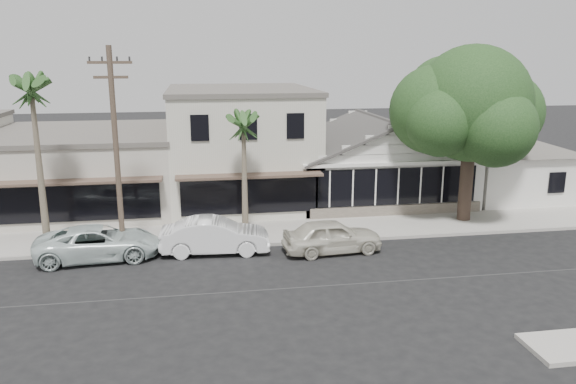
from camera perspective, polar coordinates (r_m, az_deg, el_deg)
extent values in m
plane|color=black|center=(22.03, 6.18, -9.32)|extent=(140.00, 140.00, 0.00)
cube|color=#9E9991|center=(27.70, -13.93, -4.59)|extent=(90.00, 3.50, 0.15)
cube|color=silver|center=(34.44, 8.76, 1.70)|extent=(10.00, 8.00, 3.00)
cube|color=black|center=(30.65, 11.11, 0.58)|extent=(8.80, 0.10, 2.00)
cube|color=#60564C|center=(31.00, 10.98, -1.93)|extent=(9.60, 0.18, 0.70)
cube|color=silver|center=(36.93, 21.45, 1.72)|extent=(6.00, 6.00, 3.00)
cube|color=beige|center=(33.52, -4.83, 4.53)|extent=(8.00, 10.00, 6.50)
cube|color=#B7B1A4|center=(34.23, -19.98, 1.98)|extent=(10.00, 10.00, 4.20)
cylinder|color=brown|center=(25.26, -17.03, 3.81)|extent=(0.24, 0.24, 9.00)
cube|color=brown|center=(24.93, -17.66, 12.44)|extent=(1.80, 0.12, 0.12)
cube|color=brown|center=(24.94, -17.56, 11.06)|extent=(1.40, 0.12, 0.12)
imported|color=beige|center=(25.14, 4.51, -4.49)|extent=(4.54, 2.13, 1.50)
imported|color=white|center=(25.18, -7.41, -4.44)|extent=(4.89, 1.96, 1.58)
imported|color=silver|center=(25.62, -18.70, -4.90)|extent=(5.40, 2.82, 1.45)
cylinder|color=#4B392D|center=(30.71, 17.59, 0.33)|extent=(0.68, 0.68, 3.62)
sphere|color=#183315|center=(30.04, 18.20, 8.53)|extent=(5.88, 5.88, 5.88)
sphere|color=#183315|center=(31.65, 20.86, 7.53)|extent=(4.30, 4.30, 4.30)
sphere|color=#183315|center=(29.69, 14.62, 8.06)|extent=(4.52, 4.52, 4.52)
sphere|color=#183315|center=(28.87, 20.39, 6.14)|extent=(3.84, 3.84, 3.84)
sphere|color=#183315|center=(31.34, 15.61, 9.52)|extent=(4.07, 4.07, 4.07)
sphere|color=#183315|center=(32.01, 19.19, 10.16)|extent=(3.62, 3.62, 3.62)
sphere|color=#183315|center=(28.42, 15.24, 6.86)|extent=(3.39, 3.39, 3.39)
cone|color=#726651|center=(26.83, -4.43, 0.81)|extent=(0.33, 0.33, 5.22)
cone|color=#726651|center=(26.68, -23.85, 1.52)|extent=(0.35, 0.35, 6.98)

